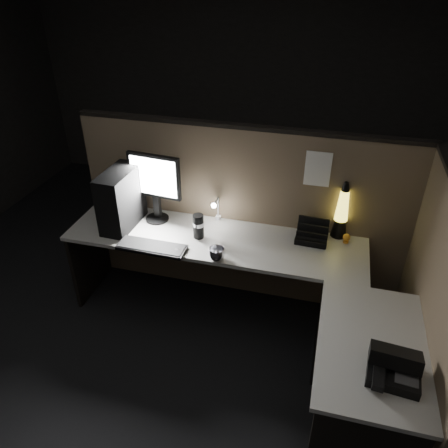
% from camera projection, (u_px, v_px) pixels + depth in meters
% --- Properties ---
extents(floor, '(6.00, 6.00, 0.00)m').
position_uv_depth(floor, '(213.00, 367.00, 3.21)').
color(floor, black).
rests_on(floor, ground).
extents(room_shell, '(6.00, 6.00, 6.00)m').
position_uv_depth(room_shell, '(209.00, 165.00, 2.35)').
color(room_shell, silver).
rests_on(room_shell, ground).
extents(partition_back, '(2.66, 0.06, 1.50)m').
position_uv_depth(partition_back, '(243.00, 217.00, 3.58)').
color(partition_back, brown).
rests_on(partition_back, ground).
extents(partition_right, '(0.06, 1.66, 1.50)m').
position_uv_depth(partition_right, '(429.00, 315.00, 2.61)').
color(partition_right, brown).
rests_on(partition_right, ground).
extents(desk, '(2.60, 1.60, 0.73)m').
position_uv_depth(desk, '(246.00, 289.00, 3.07)').
color(desk, '#B6B4AC').
rests_on(desk, ground).
extents(pc_tower, '(0.22, 0.45, 0.47)m').
position_uv_depth(pc_tower, '(121.00, 199.00, 3.39)').
color(pc_tower, black).
rests_on(pc_tower, desk).
extents(monitor, '(0.44, 0.19, 0.56)m').
position_uv_depth(monitor, '(155.00, 181.00, 3.41)').
color(monitor, black).
rests_on(monitor, desk).
extents(keyboard, '(0.52, 0.18, 0.03)m').
position_uv_depth(keyboard, '(152.00, 247.00, 3.22)').
color(keyboard, black).
rests_on(keyboard, desk).
extents(mouse, '(0.09, 0.07, 0.03)m').
position_uv_depth(mouse, '(177.00, 251.00, 3.17)').
color(mouse, black).
rests_on(mouse, desk).
extents(clip_lamp, '(0.04, 0.17, 0.21)m').
position_uv_depth(clip_lamp, '(216.00, 209.00, 3.47)').
color(clip_lamp, silver).
rests_on(clip_lamp, desk).
extents(organizer, '(0.24, 0.22, 0.18)m').
position_uv_depth(organizer, '(312.00, 235.00, 3.31)').
color(organizer, black).
rests_on(organizer, desk).
extents(lava_lamp, '(0.12, 0.12, 0.46)m').
position_uv_depth(lava_lamp, '(341.00, 214.00, 3.28)').
color(lava_lamp, black).
rests_on(lava_lamp, desk).
extents(travel_mug, '(0.09, 0.09, 0.20)m').
position_uv_depth(travel_mug, '(198.00, 226.00, 3.31)').
color(travel_mug, black).
rests_on(travel_mug, desk).
extents(steel_mug, '(0.14, 0.14, 0.09)m').
position_uv_depth(steel_mug, '(217.00, 254.00, 3.09)').
color(steel_mug, silver).
rests_on(steel_mug, desk).
extents(figurine, '(0.06, 0.06, 0.06)m').
position_uv_depth(figurine, '(346.00, 237.00, 3.27)').
color(figurine, '#FF9F28').
rests_on(figurine, desk).
extents(pinned_paper, '(0.19, 0.00, 0.27)m').
position_uv_depth(pinned_paper, '(318.00, 169.00, 3.16)').
color(pinned_paper, white).
rests_on(pinned_paper, partition_back).
extents(desk_phone, '(0.28, 0.29, 0.16)m').
position_uv_depth(desk_phone, '(393.00, 367.00, 2.23)').
color(desk_phone, black).
rests_on(desk_phone, desk).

